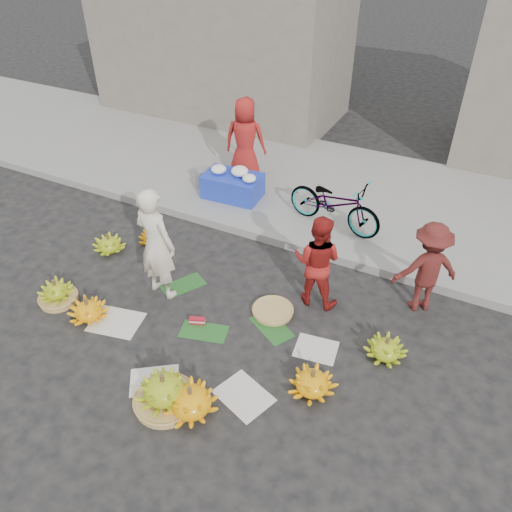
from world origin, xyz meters
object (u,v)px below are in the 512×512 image
at_px(banana_bunch_0, 57,293).
at_px(banana_bunch_4, 312,382).
at_px(flower_table, 233,184).
at_px(vendor_cream, 156,244).
at_px(bicycle, 335,203).

xyz_separation_m(banana_bunch_0, banana_bunch_4, (3.94, 0.17, -0.01)).
height_order(banana_bunch_4, flower_table, flower_table).
height_order(vendor_cream, bicycle, vendor_cream).
relative_size(flower_table, bicycle, 0.64).
bearing_deg(vendor_cream, banana_bunch_0, 42.53).
distance_m(vendor_cream, flower_table, 2.88).
distance_m(banana_bunch_0, banana_bunch_4, 3.94).
xyz_separation_m(flower_table, bicycle, (2.06, -0.11, 0.20)).
relative_size(vendor_cream, flower_table, 1.58).
bearing_deg(banana_bunch_0, vendor_cream, 35.13).
bearing_deg(vendor_cream, flower_table, -75.74).
bearing_deg(bicycle, banana_bunch_4, -153.78).
distance_m(banana_bunch_4, bicycle, 3.56).
bearing_deg(flower_table, banana_bunch_4, -52.96).
bearing_deg(vendor_cream, banana_bunch_4, 172.86).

